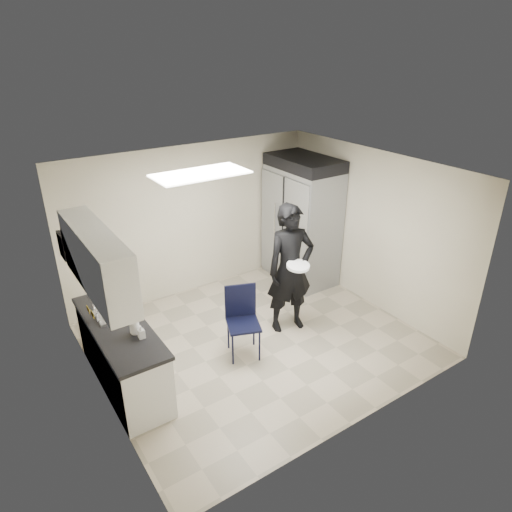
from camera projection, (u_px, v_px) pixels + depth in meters
floor at (257, 341)px, 6.87m from camera, size 4.50×4.50×0.00m
ceiling at (258, 171)px, 5.75m from camera, size 4.50×4.50×0.00m
back_wall at (192, 221)px, 7.81m from camera, size 4.50×0.00×4.50m
left_wall at (93, 312)px, 5.18m from camera, size 0.00×4.00×4.00m
right_wall at (372, 230)px, 7.44m from camera, size 0.00×4.00×4.00m
ceiling_panel at (201, 174)px, 5.76m from camera, size 1.20×0.60×0.02m
lower_counter at (123, 356)px, 5.85m from camera, size 0.60×1.90×0.86m
countertop at (118, 326)px, 5.66m from camera, size 0.64×1.95×0.05m
sink at (113, 318)px, 5.86m from camera, size 0.42×0.40×0.14m
faucet at (96, 312)px, 5.69m from camera, size 0.02×0.02×0.24m
upper_cabinets at (97, 261)px, 5.19m from camera, size 0.35×1.80×0.75m
towel_dispenser at (69, 245)px, 6.11m from camera, size 0.22×0.30×0.35m
notice_sticker_left at (92, 314)px, 5.29m from camera, size 0.00×0.12×0.07m
notice_sticker_right at (88, 310)px, 5.46m from camera, size 0.00×0.12×0.07m
commercial_fridge at (302, 225)px, 8.29m from camera, size 0.80×1.35×2.10m
fridge_compressor at (304, 163)px, 7.80m from camera, size 0.80×1.35×0.20m
folding_chair at (243, 325)px, 6.37m from camera, size 0.58×0.58×1.00m
man_tuxedo at (290, 269)px, 6.80m from camera, size 0.83×0.64×2.02m
bucket_lid at (298, 266)px, 6.52m from camera, size 0.40×0.40×0.04m
soap_bottle_a at (134, 322)px, 5.41m from camera, size 0.16×0.16×0.32m
soap_bottle_b at (141, 332)px, 5.36m from camera, size 0.08×0.08×0.17m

